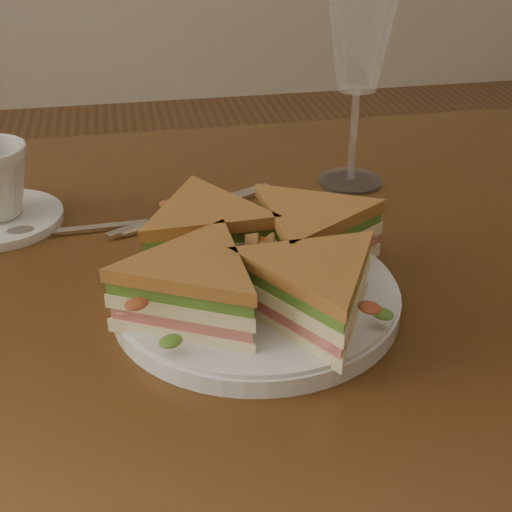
{
  "coord_description": "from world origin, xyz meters",
  "views": [
    {
      "loc": [
        -0.06,
        -0.6,
        1.1
      ],
      "look_at": [
        0.04,
        -0.08,
        0.8
      ],
      "focal_mm": 50.0,
      "sensor_mm": 36.0,
      "label": 1
    }
  ],
  "objects_px": {
    "table": "(200,348)",
    "wine_glass": "(360,41)",
    "spoon": "(44,232)",
    "knife": "(189,213)",
    "plate": "(256,297)",
    "sandwich_wedges": "(256,261)"
  },
  "relations": [
    {
      "from": "spoon",
      "to": "wine_glass",
      "type": "xyz_separation_m",
      "value": [
        0.36,
        0.07,
        0.17
      ]
    },
    {
      "from": "sandwich_wedges",
      "to": "wine_glass",
      "type": "height_order",
      "value": "wine_glass"
    },
    {
      "from": "sandwich_wedges",
      "to": "spoon",
      "type": "relative_size",
      "value": 1.69
    },
    {
      "from": "sandwich_wedges",
      "to": "wine_glass",
      "type": "bearing_deg",
      "value": 55.89
    },
    {
      "from": "plate",
      "to": "sandwich_wedges",
      "type": "relative_size",
      "value": 0.81
    },
    {
      "from": "wine_glass",
      "to": "knife",
      "type": "bearing_deg",
      "value": -166.43
    },
    {
      "from": "knife",
      "to": "spoon",
      "type": "bearing_deg",
      "value": 161.63
    },
    {
      "from": "sandwich_wedges",
      "to": "spoon",
      "type": "bearing_deg",
      "value": 138.28
    },
    {
      "from": "table",
      "to": "knife",
      "type": "height_order",
      "value": "knife"
    },
    {
      "from": "table",
      "to": "knife",
      "type": "bearing_deg",
      "value": 87.0
    },
    {
      "from": "plate",
      "to": "sandwich_wedges",
      "type": "height_order",
      "value": "sandwich_wedges"
    },
    {
      "from": "table",
      "to": "wine_glass",
      "type": "relative_size",
      "value": 5.05
    },
    {
      "from": "knife",
      "to": "wine_glass",
      "type": "bearing_deg",
      "value": -13.08
    },
    {
      "from": "spoon",
      "to": "plate",
      "type": "bearing_deg",
      "value": -43.85
    },
    {
      "from": "table",
      "to": "sandwich_wedges",
      "type": "xyz_separation_m",
      "value": [
        0.04,
        -0.08,
        0.14
      ]
    },
    {
      "from": "table",
      "to": "wine_glass",
      "type": "xyz_separation_m",
      "value": [
        0.21,
        0.17,
        0.27
      ]
    },
    {
      "from": "spoon",
      "to": "knife",
      "type": "distance_m",
      "value": 0.16
    },
    {
      "from": "spoon",
      "to": "knife",
      "type": "bearing_deg",
      "value": 6.15
    },
    {
      "from": "table",
      "to": "spoon",
      "type": "xyz_separation_m",
      "value": [
        -0.15,
        0.09,
        0.1
      ]
    },
    {
      "from": "sandwich_wedges",
      "to": "knife",
      "type": "bearing_deg",
      "value": 101.15
    },
    {
      "from": "table",
      "to": "plate",
      "type": "relative_size",
      "value": 4.74
    },
    {
      "from": "plate",
      "to": "knife",
      "type": "bearing_deg",
      "value": 101.15
    }
  ]
}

